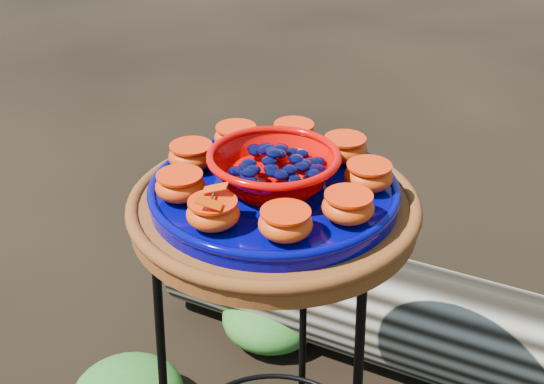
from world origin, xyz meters
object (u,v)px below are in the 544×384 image
(plant_stand, at_px, (273,375))
(terracotta_saucer, at_px, (274,209))
(cobalt_plate, at_px, (274,192))
(driftwood_log, at_px, (448,329))
(red_bowl, at_px, (274,170))

(plant_stand, distance_m, terracotta_saucer, 0.37)
(cobalt_plate, xyz_separation_m, driftwood_log, (0.31, 0.49, -0.61))
(plant_stand, relative_size, cobalt_plate, 1.76)
(cobalt_plate, bearing_deg, red_bowl, 0.00)
(red_bowl, bearing_deg, cobalt_plate, 0.00)
(plant_stand, relative_size, red_bowl, 3.52)
(cobalt_plate, bearing_deg, driftwood_log, 57.86)
(plant_stand, xyz_separation_m, terracotta_saucer, (0.00, 0.00, 0.37))
(terracotta_saucer, relative_size, cobalt_plate, 1.17)
(red_bowl, bearing_deg, driftwood_log, 57.86)
(driftwood_log, bearing_deg, plant_stand, -122.14)
(terracotta_saucer, xyz_separation_m, driftwood_log, (0.31, 0.49, -0.58))
(plant_stand, bearing_deg, cobalt_plate, 0.00)
(red_bowl, xyz_separation_m, driftwood_log, (0.31, 0.49, -0.65))
(plant_stand, height_order, driftwood_log, plant_stand)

